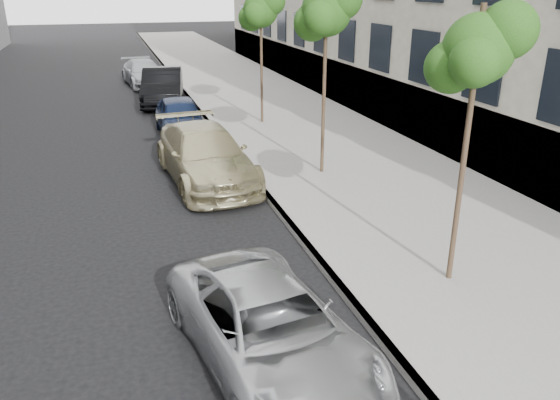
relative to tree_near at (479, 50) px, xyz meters
name	(u,v)px	position (x,y,z in m)	size (l,w,h in m)	color
ground	(317,367)	(-3.23, -1.50, -4.25)	(160.00, 160.00, 0.00)	black
sidewalk	(236,83)	(1.07, 22.50, -4.18)	(6.40, 72.00, 0.14)	gray
curb	(180,86)	(-2.05, 22.50, -4.18)	(0.15, 72.00, 0.14)	#9E9B93
tree_near	(479,50)	(0.00, 0.00, 0.00)	(1.54, 1.34, 4.89)	#38281C
tree_mid	(327,11)	(0.00, 6.50, 0.32)	(1.69, 1.49, 5.28)	#38281C
tree_far	(261,10)	(0.00, 13.00, 0.10)	(1.66, 1.46, 5.04)	#38281C
minivan	(270,328)	(-3.86, -1.21, -3.64)	(2.03, 4.40, 1.22)	#B4B6B9
suv	(205,155)	(-3.33, 7.07, -3.49)	(2.13, 5.24, 1.52)	tan
sedan_blue	(180,117)	(-3.33, 12.34, -3.55)	(1.65, 4.10, 1.40)	#111C3A
sedan_black	(163,87)	(-3.33, 18.28, -3.43)	(1.74, 4.98, 1.64)	black
sedan_rear	(144,73)	(-3.81, 23.73, -3.57)	(1.92, 4.71, 1.37)	#9DA0A5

